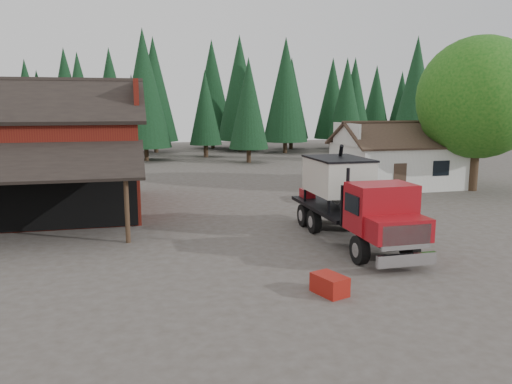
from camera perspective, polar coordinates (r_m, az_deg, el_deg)
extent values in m
plane|color=#463F37|center=(20.46, 1.55, -6.32)|extent=(120.00, 120.00, 0.00)
cube|color=#5E190F|center=(29.70, -24.94, 2.76)|extent=(12.00, 10.00, 5.00)
cube|color=black|center=(27.08, -26.49, 9.48)|extent=(12.80, 5.53, 2.35)
cube|color=black|center=(31.98, -24.54, 9.53)|extent=(12.80, 5.53, 2.35)
cube|color=#5E190F|center=(28.95, -13.56, 10.19)|extent=(0.25, 7.00, 2.00)
cylinder|color=#382619|center=(21.49, -14.53, -2.00)|extent=(0.20, 0.20, 2.80)
cube|color=black|center=(24.88, -27.05, 0.22)|extent=(11.70, 0.08, 3.90)
cube|color=silver|center=(37.00, 15.86, 2.98)|extent=(8.00, 6.00, 3.00)
cube|color=#38281E|center=(35.52, 17.22, 6.29)|extent=(8.60, 3.42, 1.80)
cube|color=#38281E|center=(38.13, 14.91, 6.61)|extent=(8.60, 3.42, 1.80)
cube|color=silver|center=(35.01, 10.29, 6.52)|extent=(0.20, 4.20, 1.50)
cube|color=silver|center=(38.95, 21.18, 6.34)|extent=(0.20, 4.20, 1.50)
cube|color=#38281E|center=(33.73, 16.11, 1.47)|extent=(0.90, 0.06, 2.00)
cube|color=black|center=(35.23, 20.40, 2.57)|extent=(1.20, 0.06, 1.00)
cylinder|color=#382619|center=(36.71, 23.63, 2.63)|extent=(0.60, 0.60, 3.20)
sphere|color=#155313|center=(36.48, 24.13, 9.81)|extent=(8.00, 8.00, 8.00)
sphere|color=#155313|center=(36.42, 21.71, 8.08)|extent=(4.40, 4.40, 4.40)
sphere|color=#155313|center=(36.47, 26.06, 8.25)|extent=(4.80, 4.80, 4.80)
cylinder|color=#382619|center=(50.45, -0.83, 4.30)|extent=(0.44, 0.44, 1.60)
cone|color=black|center=(50.21, -0.85, 10.10)|extent=(3.96, 3.96, 9.00)
cylinder|color=#382619|center=(52.76, 17.43, 4.10)|extent=(0.44, 0.44, 1.60)
cone|color=black|center=(52.55, 17.77, 10.73)|extent=(4.84, 4.84, 11.00)
cylinder|color=#382619|center=(53.19, -12.41, 4.36)|extent=(0.44, 0.44, 1.60)
cone|color=black|center=(52.99, -12.68, 11.48)|extent=(5.28, 5.28, 12.00)
cylinder|color=black|center=(18.61, 11.77, -6.49)|extent=(0.35, 1.06, 1.06)
cylinder|color=black|center=(19.56, 17.12, -5.92)|extent=(0.35, 1.06, 1.06)
cylinder|color=black|center=(22.70, 6.66, -3.37)|extent=(0.35, 1.06, 1.06)
cylinder|color=black|center=(23.49, 11.27, -3.05)|extent=(0.35, 1.06, 1.06)
cylinder|color=black|center=(23.93, 5.51, -2.66)|extent=(0.35, 1.06, 1.06)
cylinder|color=black|center=(24.68, 9.93, -2.38)|extent=(0.35, 1.06, 1.06)
cube|color=black|center=(21.63, 10.64, -3.10)|extent=(1.15, 8.28, 0.38)
cube|color=silver|center=(17.84, 16.83, -7.44)|extent=(2.21, 0.20, 0.43)
cube|color=silver|center=(17.71, 16.79, -4.97)|extent=(1.83, 0.12, 0.87)
cube|color=maroon|center=(18.15, 15.88, -4.10)|extent=(2.18, 1.27, 0.82)
cube|color=maroon|center=(19.10, 14.08, -1.70)|extent=(2.33, 1.66, 1.78)
cube|color=black|center=(18.38, 15.25, -1.28)|extent=(2.02, 0.10, 0.87)
cylinder|color=black|center=(19.34, 10.42, 0.17)|extent=(0.14, 0.14, 1.73)
cube|color=black|center=(19.94, 12.77, -1.31)|extent=(2.36, 0.14, 1.54)
cube|color=black|center=(22.77, 9.24, -1.74)|extent=(2.51, 5.60, 0.15)
cube|color=beige|center=(22.53, 9.34, 1.81)|extent=(2.25, 3.20, 1.54)
cone|color=beige|center=(22.68, 9.27, -0.59)|extent=(2.14, 2.14, 0.67)
cube|color=black|center=(22.43, 9.40, 3.81)|extent=(2.34, 3.30, 0.08)
cylinder|color=black|center=(23.99, 9.31, 2.07)|extent=(0.70, 2.10, 2.94)
cube|color=maroon|center=(24.61, 5.88, -0.15)|extent=(0.59, 0.78, 0.43)
cylinder|color=silver|center=(20.41, 15.85, -4.36)|extent=(0.55, 0.97, 0.54)
imported|color=#A8ABB0|center=(30.91, 11.88, 0.39)|extent=(5.36, 2.73, 1.45)
cube|color=maroon|center=(15.68, 8.41, -10.42)|extent=(1.03, 1.27, 0.60)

